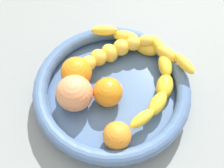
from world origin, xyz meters
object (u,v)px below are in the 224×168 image
object	(u,v)px
banana_draped_right	(111,53)
peach_blush	(74,93)
banana_draped_left	(145,46)
fruit_bowl	(112,91)
orange_front	(117,136)
orange_mid_right	(108,92)
banana_arching_top	(160,83)
orange_mid_left	(76,72)

from	to	relation	value
banana_draped_right	peach_blush	xyz separation A→B (cm)	(-6.23, -10.69, 0.85)
banana_draped_left	banana_draped_right	distance (cm)	7.52
fruit_bowl	banana_draped_left	xyz separation A→B (cm)	(6.43, 9.97, 2.65)
banana_draped_right	orange_front	xyz separation A→B (cm)	(2.39, -18.31, -0.12)
banana_draped_right	peach_blush	size ratio (longest dim) A/B	2.43
banana_draped_right	orange_mid_right	size ratio (longest dim) A/B	2.99
banana_arching_top	orange_mid_left	xyz separation A→B (cm)	(-16.84, 0.99, 0.78)
banana_arching_top	fruit_bowl	bearing A→B (deg)	-172.87
fruit_bowl	banana_arching_top	size ratio (longest dim) A/B	1.38
peach_blush	banana_draped_right	bearing A→B (deg)	59.75
orange_front	peach_blush	size ratio (longest dim) A/B	0.73
banana_draped_left	orange_front	bearing A→B (deg)	-103.18
fruit_bowl	orange_mid_left	xyz separation A→B (cm)	(-7.35, 2.17, 2.79)
fruit_bowl	peach_blush	bearing A→B (deg)	-157.42
fruit_bowl	banana_draped_left	world-z (taller)	banana_draped_left
orange_front	orange_mid_right	world-z (taller)	orange_mid_right
banana_draped_right	orange_mid_right	bearing A→B (deg)	-89.43
fruit_bowl	peach_blush	distance (cm)	8.22
orange_mid_left	orange_mid_right	distance (cm)	7.81
orange_mid_left	peach_blush	bearing A→B (deg)	-85.98
banana_draped_left	banana_arching_top	distance (cm)	9.32
peach_blush	orange_mid_left	bearing A→B (deg)	94.02
banana_draped_left	orange_mid_left	distance (cm)	15.83
orange_mid_left	orange_front	bearing A→B (deg)	-54.74
fruit_bowl	banana_draped_right	size ratio (longest dim) A/B	1.83
fruit_bowl	orange_mid_left	size ratio (longest dim) A/B	5.02
fruit_bowl	banana_arching_top	world-z (taller)	banana_arching_top
banana_arching_top	orange_mid_left	size ratio (longest dim) A/B	3.64
banana_arching_top	peach_blush	size ratio (longest dim) A/B	3.22
orange_front	orange_mid_left	size ratio (longest dim) A/B	0.82
banana_draped_left	banana_arching_top	size ratio (longest dim) A/B	0.96
banana_arching_top	orange_front	size ratio (longest dim) A/B	4.42
fruit_bowl	banana_arching_top	bearing A→B (deg)	7.13
orange_mid_right	banana_draped_left	bearing A→B (deg)	59.05
banana_arching_top	orange_front	distance (cm)	14.11
orange_mid_right	orange_mid_left	bearing A→B (deg)	148.92
orange_front	fruit_bowl	bearing A→B (deg)	98.81
banana_draped_left	orange_mid_left	world-z (taller)	orange_mid_left
fruit_bowl	banana_draped_right	bearing A→B (deg)	95.57
banana_arching_top	orange_mid_right	world-z (taller)	orange_mid_right
banana_draped_right	banana_arching_top	xyz separation A→B (cm)	(10.25, -6.59, -0.34)
fruit_bowl	orange_mid_left	distance (cm)	8.15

